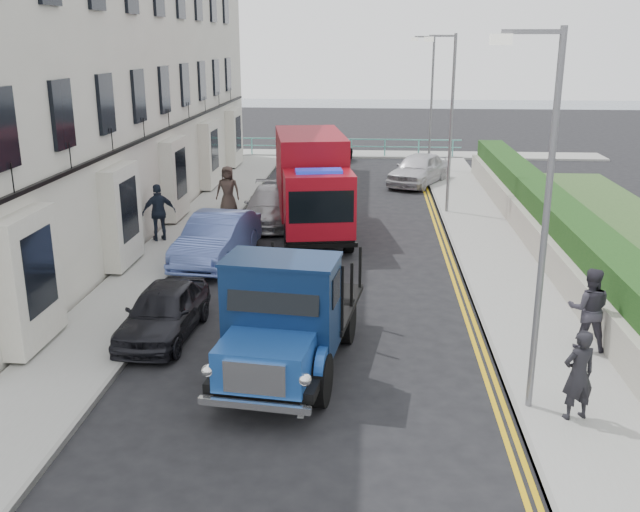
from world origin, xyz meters
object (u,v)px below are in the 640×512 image
Objects in this scene: bedford_lorry at (284,324)px; parked_car_front at (163,311)px; lamp_near at (540,206)px; lamp_mid at (449,114)px; pedestrian_east_near at (578,375)px; lamp_far at (429,95)px; red_lorry at (312,182)px.

parked_car_front is (-3.12, 1.99, -0.58)m from bedford_lorry.
lamp_mid is (0.00, 16.00, 0.00)m from lamp_near.
bedford_lorry is (-4.66, 1.01, -2.78)m from lamp_near.
lamp_near is 3.16m from pedestrian_east_near.
lamp_far is 4.03× the size of pedestrian_east_near.
red_lorry is at bearing -111.04° from lamp_far.
parked_car_front is (-7.78, -13.00, -3.36)m from lamp_mid.
lamp_near is at bearing -18.27° from parked_car_front.
red_lorry reaches higher than bedford_lorry.
parked_car_front is at bearing 154.68° from bedford_lorry.
lamp_near reaches higher than red_lorry.
pedestrian_east_near is (8.63, -3.41, 0.36)m from parked_car_front.
bedford_lorry is 11.81m from red_lorry.
bedford_lorry is (-4.66, -24.99, -2.78)m from lamp_far.
lamp_near is 1.88× the size of parked_car_front.
red_lorry is (-5.08, -3.21, -2.12)m from lamp_mid.
red_lorry reaches higher than pedestrian_east_near.
lamp_mid and lamp_far have the same top height.
lamp_far is (0.00, 10.00, 0.00)m from lamp_mid.
red_lorry is 4.04× the size of pedestrian_east_near.
lamp_far is at bearing -106.81° from pedestrian_east_near.
bedford_lorry reaches higher than pedestrian_east_near.
lamp_near reaches higher than pedestrian_east_near.
pedestrian_east_near is at bearing -75.44° from red_lorry.
lamp_far is 26.60m from pedestrian_east_near.
pedestrian_east_near is at bearing -87.01° from lamp_mid.
lamp_mid is 15.52m from parked_car_front.
lamp_near is 1.00× the size of lamp_far.
lamp_near is 5.52m from bedford_lorry.
parked_car_front is 9.29m from pedestrian_east_near.
parked_car_front is at bearing -40.24° from pedestrian_east_near.
bedford_lorry is at bearing -107.25° from lamp_mid.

